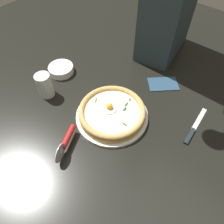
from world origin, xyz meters
name	(u,v)px	position (x,y,z in m)	size (l,w,h in m)	color
ground_plane	(106,120)	(0.00, 0.00, -0.01)	(2.40, 2.40, 0.03)	black
pizza_plate	(112,116)	(0.02, 0.02, 0.01)	(0.30, 0.30, 0.01)	white
pizza	(112,112)	(0.02, 0.02, 0.03)	(0.28, 0.28, 0.05)	tan
side_bowl	(61,69)	(-0.36, 0.07, 0.02)	(0.12, 0.12, 0.04)	white
pizza_cutter	(66,141)	(-0.03, -0.19, 0.04)	(0.07, 0.15, 0.07)	silver
table_knife	(193,130)	(0.31, 0.17, 0.00)	(0.03, 0.21, 0.01)	silver
drinking_glass	(45,87)	(-0.29, -0.07, 0.05)	(0.07, 0.07, 0.11)	silver
folded_napkin	(163,84)	(0.08, 0.33, 0.00)	(0.14, 0.09, 0.01)	navy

